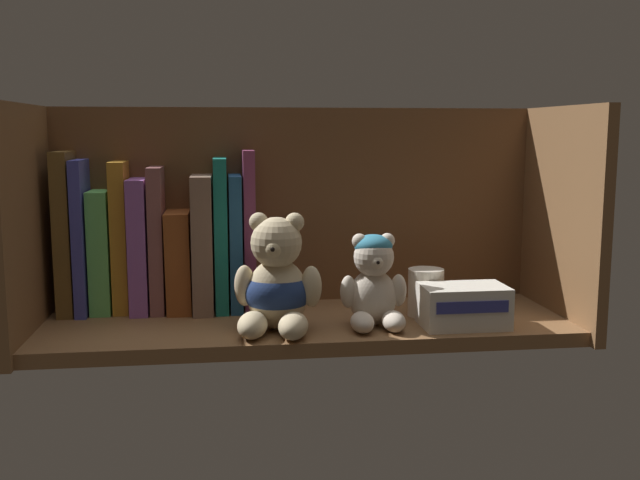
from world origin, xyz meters
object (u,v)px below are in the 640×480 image
(book_5, at_px, (158,238))
(book_8, at_px, (221,233))
(book_9, at_px, (236,241))
(book_10, at_px, (249,229))
(book_0, at_px, (68,232))
(book_3, at_px, (122,236))
(small_product_box, at_px, (463,306))
(book_6, at_px, (180,259))
(book_4, at_px, (141,244))
(book_7, at_px, (203,241))
(book_1, at_px, (84,236))
(teddy_bear_larger, at_px, (277,285))
(pillar_candle, at_px, (425,292))
(teddy_bear_smaller, at_px, (374,283))
(book_2, at_px, (103,251))

(book_5, bearing_deg, book_8, -0.00)
(book_9, distance_m, book_10, 0.03)
(book_10, bearing_deg, book_0, 180.00)
(book_8, bearing_deg, book_3, 180.00)
(book_8, bearing_deg, small_product_box, -26.03)
(book_5, xyz_separation_m, book_6, (0.03, 0.00, -0.03))
(book_4, height_order, book_8, book_8)
(book_0, bearing_deg, book_5, 0.00)
(book_7, height_order, book_8, book_8)
(book_6, bearing_deg, small_product_box, -22.30)
(book_7, bearing_deg, book_5, 180.00)
(book_7, height_order, small_product_box, book_7)
(book_1, height_order, book_4, book_1)
(book_4, relative_size, teddy_bear_larger, 1.24)
(pillar_candle, bearing_deg, book_8, 162.04)
(book_0, relative_size, book_8, 1.05)
(book_6, height_order, teddy_bear_larger, teddy_bear_larger)
(book_3, xyz_separation_m, small_product_box, (0.48, -0.16, -0.08))
(book_4, xyz_separation_m, small_product_box, (0.45, -0.16, -0.07))
(book_4, distance_m, teddy_bear_larger, 0.25)
(book_0, xyz_separation_m, book_5, (0.13, 0.00, -0.01))
(book_8, relative_size, small_product_box, 1.95)
(book_3, height_order, book_4, book_3)
(book_1, bearing_deg, pillar_candle, -10.90)
(book_1, distance_m, teddy_bear_smaller, 0.44)
(book_4, bearing_deg, teddy_bear_larger, -37.44)
(book_7, relative_size, small_product_box, 1.74)
(book_7, bearing_deg, teddy_bear_larger, -55.76)
(book_2, bearing_deg, teddy_bear_larger, -30.69)
(book_2, bearing_deg, book_3, 0.00)
(book_1, relative_size, pillar_candle, 3.28)
(book_5, bearing_deg, book_10, -0.00)
(book_4, bearing_deg, book_10, -0.00)
(book_9, xyz_separation_m, small_product_box, (0.31, -0.16, -0.07))
(pillar_candle, bearing_deg, book_1, 169.10)
(book_4, xyz_separation_m, teddy_bear_smaller, (0.33, -0.14, -0.04))
(book_10, bearing_deg, teddy_bear_larger, -78.07)
(teddy_bear_larger, xyz_separation_m, teddy_bear_smaller, (0.14, 0.00, -0.00))
(teddy_bear_larger, xyz_separation_m, small_product_box, (0.26, -0.01, -0.03))
(teddy_bear_smaller, bearing_deg, pillar_candle, 28.71)
(book_0, bearing_deg, book_1, 0.00)
(book_1, distance_m, book_5, 0.11)
(book_1, xyz_separation_m, teddy_bear_larger, (0.28, -0.15, -0.05))
(book_1, relative_size, book_6, 1.51)
(book_3, bearing_deg, book_9, 0.00)
(book_3, bearing_deg, small_product_box, -18.67)
(pillar_candle, bearing_deg, book_3, 167.80)
(small_product_box, bearing_deg, book_0, 163.78)
(book_0, height_order, book_9, book_0)
(book_4, distance_m, book_5, 0.03)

